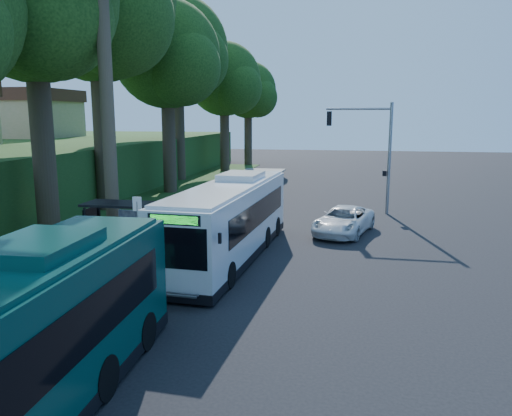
# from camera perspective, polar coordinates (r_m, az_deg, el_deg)

# --- Properties ---
(ground) EXTENTS (140.00, 140.00, 0.00)m
(ground) POSITION_cam_1_polar(r_m,az_deg,el_deg) (23.27, 4.37, -4.91)
(ground) COLOR black
(ground) RESTS_ON ground
(sidewalk) EXTENTS (4.50, 70.00, 0.12)m
(sidewalk) POSITION_cam_1_polar(r_m,az_deg,el_deg) (25.11, -12.46, -3.84)
(sidewalk) COLOR gray
(sidewalk) RESTS_ON ground
(red_curb) EXTENTS (0.25, 30.00, 0.13)m
(red_curb) POSITION_cam_1_polar(r_m,az_deg,el_deg) (20.69, -10.94, -6.86)
(red_curb) COLOR #9F2111
(red_curb) RESTS_ON ground
(grass_verge) EXTENTS (8.00, 70.00, 0.06)m
(grass_verge) POSITION_cam_1_polar(r_m,az_deg,el_deg) (31.98, -18.33, -1.12)
(grass_verge) COLOR #234719
(grass_verge) RESTS_ON ground
(bus_shelter) EXTENTS (3.20, 1.51, 2.55)m
(bus_shelter) POSITION_cam_1_polar(r_m,az_deg,el_deg) (22.18, -15.43, -1.24)
(bus_shelter) COLOR black
(bus_shelter) RESTS_ON ground
(stop_sign_pole) EXTENTS (0.35, 0.06, 3.17)m
(stop_sign_pole) POSITION_cam_1_polar(r_m,az_deg,el_deg) (19.45, -13.33, -1.93)
(stop_sign_pole) COLOR gray
(stop_sign_pole) RESTS_ON ground
(traffic_signal_pole) EXTENTS (4.10, 0.30, 7.00)m
(traffic_signal_pole) POSITION_cam_1_polar(r_m,az_deg,el_deg) (32.37, 13.26, 7.12)
(traffic_signal_pole) COLOR gray
(traffic_signal_pole) RESTS_ON ground
(hillside_backdrop) EXTENTS (24.00, 60.00, 8.80)m
(hillside_backdrop) POSITION_cam_1_polar(r_m,az_deg,el_deg) (47.34, -26.72, 4.86)
(hillside_backdrop) COLOR #234719
(hillside_backdrop) RESTS_ON ground
(tree_0) EXTENTS (8.40, 8.00, 15.70)m
(tree_0) POSITION_cam_1_polar(r_m,az_deg,el_deg) (27.27, -24.02, 20.26)
(tree_0) COLOR #382B1E
(tree_0) RESTS_ON ground
(tree_1) EXTENTS (10.50, 10.00, 18.26)m
(tree_1) POSITION_cam_1_polar(r_m,az_deg,el_deg) (34.81, -17.65, 20.89)
(tree_1) COLOR #382B1E
(tree_1) RESTS_ON ground
(tree_2) EXTENTS (8.82, 8.40, 15.12)m
(tree_2) POSITION_cam_1_polar(r_m,az_deg,el_deg) (41.12, -10.07, 16.35)
(tree_2) COLOR #382B1E
(tree_2) RESTS_ON ground
(tree_3) EXTENTS (10.08, 9.60, 17.28)m
(tree_3) POSITION_cam_1_polar(r_m,az_deg,el_deg) (49.43, -8.94, 17.12)
(tree_3) COLOR #382B1E
(tree_3) RESTS_ON ground
(tree_4) EXTENTS (8.40, 8.00, 14.14)m
(tree_4) POSITION_cam_1_polar(r_m,az_deg,el_deg) (56.14, -3.57, 14.11)
(tree_4) COLOR #382B1E
(tree_4) RESTS_ON ground
(tree_5) EXTENTS (7.35, 7.00, 12.86)m
(tree_5) POSITION_cam_1_polar(r_m,az_deg,el_deg) (63.67, -0.84, 13.01)
(tree_5) COLOR #382B1E
(tree_5) RESTS_ON ground
(white_bus) EXTENTS (3.21, 12.01, 3.54)m
(white_bus) POSITION_cam_1_polar(r_m,az_deg,el_deg) (21.88, -3.00, -1.23)
(white_bus) COLOR silver
(white_bus) RESTS_ON ground
(pickup) EXTENTS (3.59, 5.53, 1.42)m
(pickup) POSITION_cam_1_polar(r_m,az_deg,el_deg) (26.83, 9.99, -1.42)
(pickup) COLOR silver
(pickup) RESTS_ON ground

